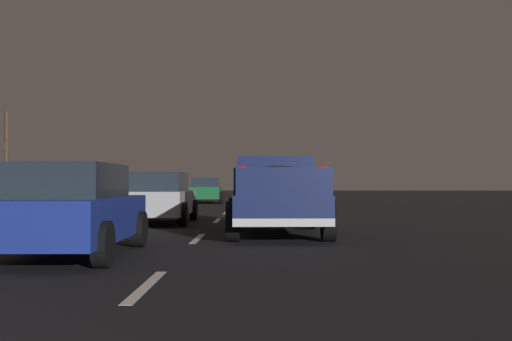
{
  "coord_description": "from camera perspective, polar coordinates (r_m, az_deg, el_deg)",
  "views": [
    {
      "loc": [
        -2.73,
        -3.08,
        1.23
      ],
      "look_at": [
        15.07,
        -3.02,
        1.57
      ],
      "focal_mm": 44.76,
      "sensor_mm": 36.0,
      "label": 1
    }
  ],
  "objects": [
    {
      "name": "pickup_truck",
      "position": [
        15.17,
        1.77,
        -2.03
      ],
      "size": [
        5.48,
        2.38,
        1.87
      ],
      "color": "#141E4C",
      "rests_on": "ground"
    },
    {
      "name": "sedan_silver",
      "position": [
        19.51,
        -8.69,
        -2.39
      ],
      "size": [
        4.4,
        2.03,
        1.54
      ],
      "color": "#B2B5BA",
      "rests_on": "ground"
    },
    {
      "name": "sedan_green",
      "position": [
        38.65,
        -4.54,
        -1.76
      ],
      "size": [
        4.45,
        2.11,
        1.54
      ],
      "color": "#14592D",
      "rests_on": "ground"
    },
    {
      "name": "ground",
      "position": [
        29.91,
        -5.73,
        -3.45
      ],
      "size": [
        144.0,
        144.0,
        0.0
      ],
      "primitive_type": "plane",
      "color": "black"
    },
    {
      "name": "bare_tree_far",
      "position": [
        42.75,
        -21.43,
        1.27
      ],
      "size": [
        1.67,
        1.01,
        5.66
      ],
      "color": "#423323",
      "rests_on": "ground"
    },
    {
      "name": "sedan_blue",
      "position": [
        11.06,
        -16.39,
        -3.35
      ],
      "size": [
        4.42,
        2.05,
        1.54
      ],
      "color": "navy",
      "rests_on": "ground"
    },
    {
      "name": "sedan_tan",
      "position": [
        23.57,
        -16.27,
        -2.13
      ],
      "size": [
        4.43,
        2.07,
        1.54
      ],
      "color": "#9E845B",
      "rests_on": "ground"
    },
    {
      "name": "lane_markings",
      "position": [
        33.65,
        -10.39,
        -3.17
      ],
      "size": [
        108.75,
        7.04,
        0.01
      ],
      "color": "silver",
      "rests_on": "ground"
    },
    {
      "name": "sidewalk_shoulder",
      "position": [
        31.56,
        -19.33,
        -3.16
      ],
      "size": [
        108.0,
        4.0,
        0.12
      ],
      "primitive_type": "cube",
      "color": "gray",
      "rests_on": "ground"
    }
  ]
}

